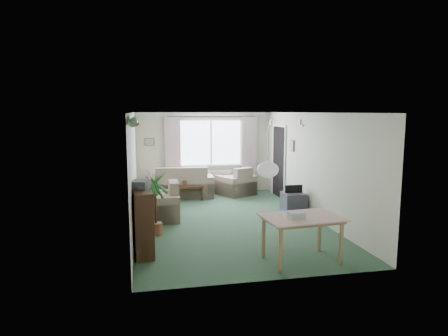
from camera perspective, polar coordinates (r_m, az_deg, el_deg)
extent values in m
plane|color=#2C4A33|center=(9.01, 0.39, -7.52)|extent=(6.50, 6.50, 0.00)
cube|color=white|center=(11.93, -1.89, 3.64)|extent=(1.80, 0.03, 1.30)
cube|color=black|center=(11.81, -1.84, 7.33)|extent=(2.60, 0.03, 0.03)
cube|color=beige|center=(11.71, -7.36, 2.36)|extent=(0.45, 0.08, 2.00)
cube|color=beige|center=(12.10, 3.58, 2.60)|extent=(0.45, 0.08, 2.00)
cube|color=white|center=(12.02, -1.83, -1.61)|extent=(1.20, 0.10, 0.55)
cube|color=black|center=(11.43, 7.86, 0.85)|extent=(0.03, 0.95, 2.00)
sphere|color=white|center=(6.57, 6.26, -0.23)|extent=(0.36, 0.36, 0.36)
cylinder|color=#196626|center=(6.19, -12.76, 6.54)|extent=(1.60, 1.60, 0.12)
sphere|color=silver|center=(9.89, 6.74, 6.84)|extent=(0.20, 0.20, 0.20)
sphere|color=silver|center=(8.87, 11.04, 6.61)|extent=(0.20, 0.20, 0.20)
cube|color=brown|center=(11.76, -10.58, 3.68)|extent=(0.28, 0.03, 0.22)
cube|color=brown|center=(10.44, 9.72, 3.16)|extent=(0.03, 0.24, 0.30)
cube|color=beige|center=(11.46, -6.15, -1.89)|extent=(1.84, 1.04, 0.89)
cube|color=beige|center=(11.70, 1.70, -1.82)|extent=(1.21, 1.19, 0.83)
cube|color=#BCAA8E|center=(9.12, -9.44, -4.64)|extent=(0.92, 0.97, 0.87)
cube|color=black|center=(11.09, -5.37, -3.53)|extent=(0.91, 0.54, 0.40)
cube|color=#503829|center=(10.98, -5.66, -2.18)|extent=(0.12, 0.03, 0.16)
cube|color=black|center=(7.04, -11.58, -7.48)|extent=(0.38, 0.94, 1.12)
cube|color=#404145|center=(6.98, -11.92, -2.32)|extent=(0.38, 0.42, 0.14)
cylinder|color=#205F33|center=(7.99, -9.77, -4.93)|extent=(0.68, 0.68, 1.29)
cube|color=tan|center=(6.72, 11.00, -9.96)|extent=(1.22, 0.87, 0.72)
cube|color=#B6B6C1|center=(6.49, 10.31, -6.74)|extent=(0.27, 0.20, 0.12)
cube|color=#38393E|center=(9.72, 9.88, -4.96)|extent=(0.52, 0.57, 0.50)
cylinder|color=#22449D|center=(9.38, 9.62, -6.62)|extent=(0.82, 0.82, 0.13)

